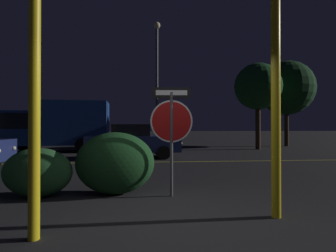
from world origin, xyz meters
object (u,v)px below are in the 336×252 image
object	(u,v)px
hedge_bush_2	(115,163)
tree_0	(258,87)
passing_car_2	(133,141)
street_lamp	(157,73)
stop_sign	(171,121)
delivery_truck	(52,125)
hedge_bush_1	(38,173)
yellow_pole_left	(34,114)
yellow_pole_right	(276,103)
tree_1	(286,88)

from	to	relation	value
hedge_bush_2	tree_0	bearing A→B (deg)	53.78
passing_car_2	street_lamp	world-z (taller)	street_lamp
passing_car_2	stop_sign	bearing A→B (deg)	5.39
delivery_truck	hedge_bush_1	bearing A→B (deg)	-165.77
stop_sign	passing_car_2	xyz separation A→B (m)	(-1.05, 6.95, -0.74)
yellow_pole_left	yellow_pole_right	world-z (taller)	yellow_pole_right
hedge_bush_1	tree_1	bearing A→B (deg)	46.63
hedge_bush_2	tree_1	world-z (taller)	tree_1
tree_0	tree_1	distance (m)	4.53
yellow_pole_left	passing_car_2	xyz separation A→B (m)	(0.84, 8.84, -0.78)
hedge_bush_2	yellow_pole_left	bearing A→B (deg)	-109.28
stop_sign	tree_0	distance (m)	13.32
stop_sign	tree_1	world-z (taller)	tree_1
passing_car_2	tree_0	world-z (taller)	tree_0
yellow_pole_right	yellow_pole_left	bearing A→B (deg)	-171.58
hedge_bush_2	street_lamp	bearing A→B (deg)	82.38
delivery_truck	hedge_bush_2	bearing A→B (deg)	-158.43
stop_sign	yellow_pole_left	distance (m)	2.67
hedge_bush_2	street_lamp	xyz separation A→B (m)	(1.37, 10.23, 4.08)
stop_sign	tree_0	world-z (taller)	tree_0
hedge_bush_2	delivery_truck	size ratio (longest dim) A/B	0.25
hedge_bush_1	street_lamp	xyz separation A→B (m)	(2.87, 10.32, 4.23)
yellow_pole_right	passing_car_2	bearing A→B (deg)	106.80
delivery_truck	passing_car_2	bearing A→B (deg)	-130.36
passing_car_2	tree_0	xyz separation A→B (m)	(7.88, 4.19, 3.30)
yellow_pole_left	stop_sign	bearing A→B (deg)	44.89
hedge_bush_1	hedge_bush_2	world-z (taller)	hedge_bush_2
yellow_pole_right	street_lamp	distance (m)	12.31
passing_car_2	tree_1	xyz separation A→B (m)	(11.42, 6.99, 3.69)
stop_sign	delivery_truck	size ratio (longest dim) A/B	0.33
delivery_truck	tree_0	size ratio (longest dim) A/B	1.17
tree_1	delivery_truck	bearing A→B (deg)	-168.60
passing_car_2	tree_1	distance (m)	13.89
yellow_pole_right	delivery_truck	bearing A→B (deg)	121.60
yellow_pole_left	tree_1	xyz separation A→B (m)	(12.26, 15.83, 2.91)
yellow_pole_right	delivery_truck	world-z (taller)	yellow_pole_right
yellow_pole_right	hedge_bush_1	xyz separation A→B (m)	(-4.11, 1.56, -1.26)
stop_sign	hedge_bush_2	xyz separation A→B (m)	(-1.14, 0.26, -0.86)
yellow_pole_left	tree_1	size ratio (longest dim) A/B	0.47
hedge_bush_2	tree_0	xyz separation A→B (m)	(7.97, 10.88, 3.43)
hedge_bush_1	tree_1	world-z (taller)	tree_1
hedge_bush_1	hedge_bush_2	size ratio (longest dim) A/B	0.83
street_lamp	tree_0	distance (m)	6.66
yellow_pole_left	passing_car_2	bearing A→B (deg)	84.59
hedge_bush_1	street_lamp	world-z (taller)	street_lamp
delivery_truck	tree_1	xyz separation A→B (m)	(16.31, 3.29, 2.88)
yellow_pole_right	tree_0	bearing A→B (deg)	66.83
tree_1	hedge_bush_2	bearing A→B (deg)	-130.07
tree_1	hedge_bush_1	bearing A→B (deg)	-133.37
tree_0	yellow_pole_left	bearing A→B (deg)	-123.79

